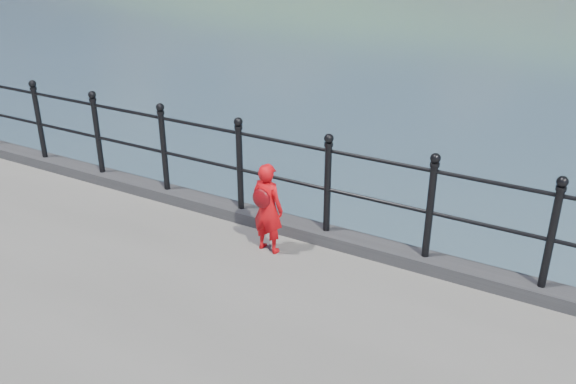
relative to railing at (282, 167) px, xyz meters
The scene contains 4 objects.
ground 1.83m from the railing, 90.00° to the left, with size 600.00×600.00×0.00m, color #2D4251.
kerb 0.75m from the railing, 140.53° to the right, with size 60.00×0.30×0.15m, color #28282B.
railing is the anchor object (origin of this frame).
child 0.60m from the railing, 77.95° to the right, with size 0.41×0.33×1.07m.
Camera 1 is at (3.34, -5.88, 4.54)m, focal length 38.00 mm.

